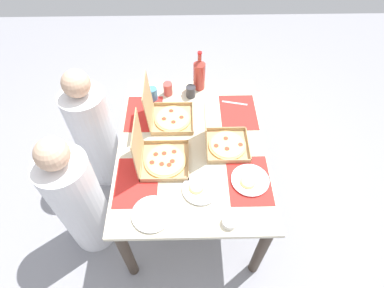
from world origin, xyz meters
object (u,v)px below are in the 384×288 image
pizza_box_edge_far (223,142)px  condiment_bowl (230,222)px  soda_bottle (199,74)px  cup_red (168,89)px  cup_clear_right (191,92)px  diner_right_seat (95,135)px  cup_clear_left (153,94)px  pizza_box_corner_right (167,115)px  diner_left_seat (79,201)px  plate_far_right (152,214)px  plate_middle (200,189)px  pizza_box_corner_left (159,157)px  plate_far_left (250,180)px

pizza_box_edge_far → condiment_bowl: (-0.54, 0.00, -0.03)m
soda_bottle → cup_red: size_ratio=3.26×
cup_clear_right → diner_right_seat: (-0.18, 0.75, -0.27)m
cup_clear_right → cup_clear_left: bearing=95.4°
pizza_box_edge_far → pizza_box_corner_right: bearing=55.9°
cup_red → diner_left_seat: 1.02m
cup_clear_right → diner_left_seat: bearing=135.4°
plate_far_right → condiment_bowl: bearing=-97.8°
diner_left_seat → diner_right_seat: (0.58, 0.00, -0.00)m
plate_middle → pizza_box_corner_left: bearing=50.2°
cup_clear_left → cup_red: bearing=-63.9°
condiment_bowl → diner_right_seat: size_ratio=0.08×
pizza_box_edge_far → diner_left_seat: bearing=105.7°
cup_clear_left → diner_right_seat: (-0.15, 0.47, -0.28)m
pizza_box_corner_right → cup_clear_left: (0.22, 0.12, 0.00)m
cup_red → pizza_box_corner_left: bearing=176.8°
plate_middle → pizza_box_edge_far: bearing=-25.6°
plate_middle → condiment_bowl: (-0.22, -0.15, 0.01)m
pizza_box_edge_far → diner_left_seat: diner_left_seat is taller
pizza_box_corner_right → condiment_bowl: 0.87m
plate_middle → condiment_bowl: size_ratio=2.55×
pizza_box_corner_left → plate_far_left: pizza_box_corner_left is taller
cup_red → condiment_bowl: bearing=-161.0°
soda_bottle → cup_clear_left: size_ratio=3.20×
pizza_box_edge_far → cup_clear_left: (0.47, 0.48, 0.00)m
pizza_box_corner_right → pizza_box_corner_left: bearing=173.8°
pizza_box_corner_right → diner_right_seat: (0.07, 0.58, -0.28)m
pizza_box_corner_right → plate_far_right: pizza_box_corner_right is taller
plate_middle → diner_right_seat: size_ratio=0.20×
plate_far_left → plate_far_right: bearing=110.0°
pizza_box_edge_far → plate_far_right: 0.65m
condiment_bowl → cup_red: bearing=19.0°
cup_red → cup_clear_right: 0.18m
soda_bottle → condiment_bowl: size_ratio=3.69×
pizza_box_corner_right → plate_middle: (-0.58, -0.21, -0.04)m
pizza_box_corner_right → pizza_box_edge_far: pizza_box_corner_right is taller
plate_middle → cup_red: cup_red is taller
pizza_box_corner_left → plate_far_left: bearing=-105.8°
pizza_box_edge_far → plate_middle: (-0.33, 0.16, -0.04)m
plate_far_left → plate_far_right: plate_far_left is taller
diner_left_seat → cup_clear_left: bearing=-32.4°
pizza_box_edge_far → condiment_bowl: size_ratio=3.62×
soda_bottle → diner_left_seat: diner_left_seat is taller
pizza_box_corner_left → plate_middle: bearing=-129.8°
condiment_bowl → diner_right_seat: 1.30m
cup_red → condiment_bowl: cup_red is taller
pizza_box_corner_right → cup_clear_left: bearing=27.6°
cup_clear_right → pizza_box_corner_left: bearing=161.2°
cup_clear_left → plate_middle: bearing=-157.7°
diner_right_seat → condiment_bowl: bearing=-132.2°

